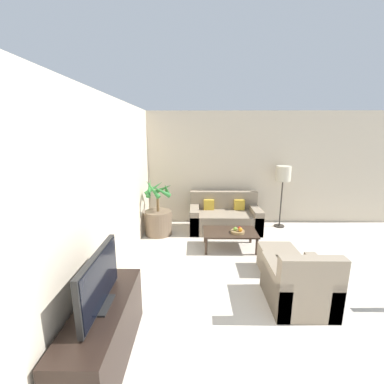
{
  "coord_description": "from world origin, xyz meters",
  "views": [
    {
      "loc": [
        -1.84,
        -0.27,
        2.22
      ],
      "look_at": [
        -1.92,
        4.92,
        1.0
      ],
      "focal_mm": 24.0,
      "sensor_mm": 36.0,
      "label": 1
    }
  ],
  "objects": [
    {
      "name": "potted_palm",
      "position": [
        -2.66,
        5.07,
        0.37
      ],
      "size": [
        0.65,
        0.66,
        1.25
      ],
      "color": "brown",
      "rests_on": "ground_plane"
    },
    {
      "name": "wall_back",
      "position": [
        0.0,
        5.95,
        1.35
      ],
      "size": [
        7.61,
        0.06,
        2.7
      ],
      "color": "beige",
      "rests_on": "ground_plane"
    },
    {
      "name": "apple_green",
      "position": [
        -1.09,
        4.3,
        0.43
      ],
      "size": [
        0.07,
        0.07,
        0.07
      ],
      "color": "olive",
      "rests_on": "fruit_bowl"
    },
    {
      "name": "television",
      "position": [
        -2.73,
        1.82,
        0.89
      ],
      "size": [
        0.18,
        0.88,
        0.54
      ],
      "color": "black",
      "rests_on": "tv_console"
    },
    {
      "name": "orange_fruit",
      "position": [
        -1.0,
        4.26,
        0.44
      ],
      "size": [
        0.08,
        0.08,
        0.08
      ],
      "color": "orange",
      "rests_on": "fruit_bowl"
    },
    {
      "name": "coffee_table",
      "position": [
        -1.18,
        4.37,
        0.31
      ],
      "size": [
        1.02,
        0.63,
        0.35
      ],
      "color": "#38281E",
      "rests_on": "ground_plane"
    },
    {
      "name": "ottoman",
      "position": [
        -0.5,
        3.56,
        0.2
      ],
      "size": [
        0.56,
        0.48,
        0.4
      ],
      "color": "gray",
      "rests_on": "ground_plane"
    },
    {
      "name": "floor_lamp",
      "position": [
        0.17,
        5.58,
        1.23
      ],
      "size": [
        0.34,
        0.34,
        1.46
      ],
      "color": "#2D2823",
      "rests_on": "ground_plane"
    },
    {
      "name": "apple_red",
      "position": [
        -1.0,
        4.34,
        0.43
      ],
      "size": [
        0.07,
        0.07,
        0.07
      ],
      "color": "red",
      "rests_on": "fruit_bowl"
    },
    {
      "name": "sofa_loveseat",
      "position": [
        -1.17,
        5.36,
        0.28
      ],
      "size": [
        1.59,
        0.84,
        0.84
      ],
      "color": "gray",
      "rests_on": "ground_plane"
    },
    {
      "name": "fruit_bowl",
      "position": [
        -1.04,
        4.3,
        0.37
      ],
      "size": [
        0.26,
        0.26,
        0.04
      ],
      "color": "#997A4C",
      "rests_on": "coffee_table"
    },
    {
      "name": "armchair",
      "position": [
        -0.5,
        2.71,
        0.27
      ],
      "size": [
        0.76,
        0.83,
        0.82
      ],
      "color": "gray",
      "rests_on": "ground_plane"
    },
    {
      "name": "tv_console",
      "position": [
        -2.73,
        1.82,
        0.31
      ],
      "size": [
        0.46,
        1.36,
        0.62
      ],
      "color": "black",
      "rests_on": "ground_plane"
    },
    {
      "name": "wall_left",
      "position": [
        -3.03,
        2.96,
        1.35
      ],
      "size": [
        0.06,
        7.52,
        2.7
      ],
      "color": "beige",
      "rests_on": "ground_plane"
    }
  ]
}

